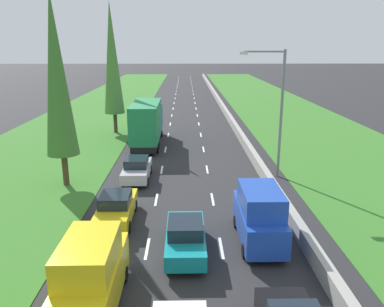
{
  "coord_description": "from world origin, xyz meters",
  "views": [
    {
      "loc": [
        0.06,
        -1.28,
        9.22
      ],
      "look_at": [
        0.65,
        30.62,
        0.27
      ],
      "focal_mm": 36.02,
      "sensor_mm": 36.0,
      "label": 1
    }
  ],
  "objects_px": {
    "blue_van_right_lane": "(259,215)",
    "silver_sedan_left_lane": "(137,169)",
    "teal_sedan_centre_lane": "(185,236)",
    "poplar_tree_third": "(112,59)",
    "green_box_truck_left_lane": "(147,122)",
    "yellow_sedan_left_lane": "(116,207)",
    "street_light_mast": "(277,105)",
    "yellow_van_left_lane": "(92,274)",
    "poplar_tree_second": "(57,76)"
  },
  "relations": [
    {
      "from": "poplar_tree_second",
      "to": "street_light_mast",
      "type": "distance_m",
      "value": 14.81
    },
    {
      "from": "yellow_sedan_left_lane",
      "to": "poplar_tree_second",
      "type": "height_order",
      "value": "poplar_tree_second"
    },
    {
      "from": "blue_van_right_lane",
      "to": "silver_sedan_left_lane",
      "type": "distance_m",
      "value": 11.55
    },
    {
      "from": "teal_sedan_centre_lane",
      "to": "green_box_truck_left_lane",
      "type": "xyz_separation_m",
      "value": [
        -3.6,
        20.25,
        1.37
      ]
    },
    {
      "from": "yellow_sedan_left_lane",
      "to": "green_box_truck_left_lane",
      "type": "height_order",
      "value": "green_box_truck_left_lane"
    },
    {
      "from": "silver_sedan_left_lane",
      "to": "blue_van_right_lane",
      "type": "bearing_deg",
      "value": -52.89
    },
    {
      "from": "yellow_van_left_lane",
      "to": "yellow_sedan_left_lane",
      "type": "xyz_separation_m",
      "value": [
        -0.38,
        7.18,
        -0.59
      ]
    },
    {
      "from": "teal_sedan_centre_lane",
      "to": "green_box_truck_left_lane",
      "type": "relative_size",
      "value": 0.48
    },
    {
      "from": "teal_sedan_centre_lane",
      "to": "street_light_mast",
      "type": "xyz_separation_m",
      "value": [
        6.41,
        10.68,
        4.42
      ]
    },
    {
      "from": "poplar_tree_third",
      "to": "yellow_sedan_left_lane",
      "type": "bearing_deg",
      "value": -80.12
    },
    {
      "from": "blue_van_right_lane",
      "to": "silver_sedan_left_lane",
      "type": "height_order",
      "value": "blue_van_right_lane"
    },
    {
      "from": "blue_van_right_lane",
      "to": "yellow_van_left_lane",
      "type": "xyz_separation_m",
      "value": [
        -6.88,
        -4.77,
        0.0
      ]
    },
    {
      "from": "blue_van_right_lane",
      "to": "poplar_tree_third",
      "type": "relative_size",
      "value": 0.36
    },
    {
      "from": "green_box_truck_left_lane",
      "to": "poplar_tree_third",
      "type": "xyz_separation_m",
      "value": [
        -4.0,
        5.34,
        5.71
      ]
    },
    {
      "from": "blue_van_right_lane",
      "to": "yellow_van_left_lane",
      "type": "relative_size",
      "value": 1.0
    },
    {
      "from": "green_box_truck_left_lane",
      "to": "yellow_van_left_lane",
      "type": "bearing_deg",
      "value": -89.41
    },
    {
      "from": "yellow_sedan_left_lane",
      "to": "street_light_mast",
      "type": "xyz_separation_m",
      "value": [
        10.14,
        7.33,
        4.42
      ]
    },
    {
      "from": "silver_sedan_left_lane",
      "to": "green_box_truck_left_lane",
      "type": "bearing_deg",
      "value": 90.98
    },
    {
      "from": "silver_sedan_left_lane",
      "to": "green_box_truck_left_lane",
      "type": "distance_m",
      "value": 10.21
    },
    {
      "from": "yellow_sedan_left_lane",
      "to": "green_box_truck_left_lane",
      "type": "distance_m",
      "value": 16.96
    },
    {
      "from": "yellow_sedan_left_lane",
      "to": "street_light_mast",
      "type": "distance_m",
      "value": 13.27
    },
    {
      "from": "silver_sedan_left_lane",
      "to": "poplar_tree_second",
      "type": "relative_size",
      "value": 0.36
    },
    {
      "from": "poplar_tree_third",
      "to": "street_light_mast",
      "type": "relative_size",
      "value": 1.52
    },
    {
      "from": "blue_van_right_lane",
      "to": "yellow_sedan_left_lane",
      "type": "relative_size",
      "value": 1.09
    },
    {
      "from": "yellow_van_left_lane",
      "to": "green_box_truck_left_lane",
      "type": "bearing_deg",
      "value": 90.59
    },
    {
      "from": "blue_van_right_lane",
      "to": "teal_sedan_centre_lane",
      "type": "xyz_separation_m",
      "value": [
        -3.53,
        -0.94,
        -0.59
      ]
    },
    {
      "from": "yellow_sedan_left_lane",
      "to": "poplar_tree_second",
      "type": "bearing_deg",
      "value": 127.46
    },
    {
      "from": "teal_sedan_centre_lane",
      "to": "poplar_tree_second",
      "type": "xyz_separation_m",
      "value": [
        -8.16,
        9.13,
        6.57
      ]
    },
    {
      "from": "silver_sedan_left_lane",
      "to": "teal_sedan_centre_lane",
      "type": "height_order",
      "value": "same"
    },
    {
      "from": "poplar_tree_second",
      "to": "yellow_sedan_left_lane",
      "type": "bearing_deg",
      "value": -52.54
    },
    {
      "from": "yellow_van_left_lane",
      "to": "silver_sedan_left_lane",
      "type": "xyz_separation_m",
      "value": [
        -0.08,
        13.97,
        -0.59
      ]
    },
    {
      "from": "teal_sedan_centre_lane",
      "to": "yellow_sedan_left_lane",
      "type": "bearing_deg",
      "value": 138.06
    },
    {
      "from": "yellow_sedan_left_lane",
      "to": "silver_sedan_left_lane",
      "type": "xyz_separation_m",
      "value": [
        0.3,
        6.79,
        0.0
      ]
    },
    {
      "from": "blue_van_right_lane",
      "to": "yellow_sedan_left_lane",
      "type": "distance_m",
      "value": 7.67
    },
    {
      "from": "poplar_tree_third",
      "to": "yellow_van_left_lane",
      "type": "bearing_deg",
      "value": -81.78
    },
    {
      "from": "teal_sedan_centre_lane",
      "to": "green_box_truck_left_lane",
      "type": "distance_m",
      "value": 20.62
    },
    {
      "from": "blue_van_right_lane",
      "to": "yellow_sedan_left_lane",
      "type": "height_order",
      "value": "blue_van_right_lane"
    },
    {
      "from": "teal_sedan_centre_lane",
      "to": "street_light_mast",
      "type": "distance_m",
      "value": 13.22
    },
    {
      "from": "street_light_mast",
      "to": "teal_sedan_centre_lane",
      "type": "bearing_deg",
      "value": -120.98
    },
    {
      "from": "poplar_tree_second",
      "to": "silver_sedan_left_lane",
      "type": "bearing_deg",
      "value": 12.07
    },
    {
      "from": "blue_van_right_lane",
      "to": "poplar_tree_second",
      "type": "bearing_deg",
      "value": 145.0
    },
    {
      "from": "yellow_sedan_left_lane",
      "to": "green_box_truck_left_lane",
      "type": "bearing_deg",
      "value": 89.56
    },
    {
      "from": "silver_sedan_left_lane",
      "to": "poplar_tree_third",
      "type": "relative_size",
      "value": 0.33
    },
    {
      "from": "street_light_mast",
      "to": "poplar_tree_second",
      "type": "bearing_deg",
      "value": -173.94
    },
    {
      "from": "blue_van_right_lane",
      "to": "silver_sedan_left_lane",
      "type": "xyz_separation_m",
      "value": [
        -6.96,
        9.2,
        -0.59
      ]
    },
    {
      "from": "teal_sedan_centre_lane",
      "to": "poplar_tree_third",
      "type": "distance_m",
      "value": 27.62
    },
    {
      "from": "green_box_truck_left_lane",
      "to": "blue_van_right_lane",
      "type": "bearing_deg",
      "value": -69.73
    },
    {
      "from": "yellow_sedan_left_lane",
      "to": "silver_sedan_left_lane",
      "type": "relative_size",
      "value": 1.0
    },
    {
      "from": "poplar_tree_third",
      "to": "poplar_tree_second",
      "type": "bearing_deg",
      "value": -91.93
    },
    {
      "from": "yellow_van_left_lane",
      "to": "teal_sedan_centre_lane",
      "type": "relative_size",
      "value": 1.09
    }
  ]
}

